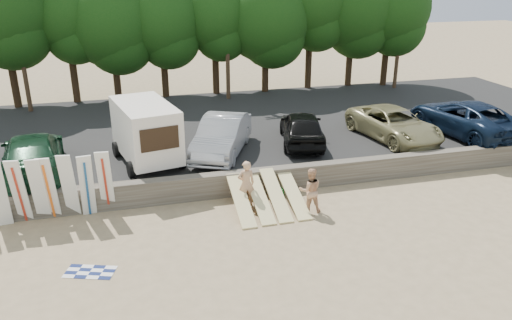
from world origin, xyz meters
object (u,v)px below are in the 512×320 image
object	(u,v)px
beachgoer_b	(310,190)
car_4	(394,124)
beachgoer_a	(246,184)
car_1	(33,154)
car_2	(222,136)
car_5	(465,117)
box_trailer	(146,130)
car_3	(302,127)
cooler	(278,192)

from	to	relation	value
beachgoer_b	car_4	bearing A→B (deg)	-132.11
beachgoer_a	car_1	bearing A→B (deg)	-26.15
car_1	beachgoer_b	world-z (taller)	car_1
car_1	car_4	bearing A→B (deg)	173.98
car_2	car_4	bearing A→B (deg)	23.88
car_1	car_5	bearing A→B (deg)	173.34
car_4	box_trailer	bearing A→B (deg)	171.79
car_3	car_4	bearing A→B (deg)	-171.95
car_5	car_4	bearing A→B (deg)	-10.10
car_3	beachgoer_b	bearing A→B (deg)	87.28
car_4	beachgoer_a	world-z (taller)	car_4
car_1	car_3	distance (m)	11.97
car_4	car_1	bearing A→B (deg)	171.91
cooler	car_2	bearing A→B (deg)	106.07
car_5	beachgoer_b	size ratio (longest dim) A/B	3.52
car_2	beachgoer_b	bearing A→B (deg)	-41.37
car_1	car_2	bearing A→B (deg)	175.48
car_2	beachgoer_b	xyz separation A→B (m)	(2.34, -5.21, -0.67)
car_5	cooler	xyz separation A→B (m)	(-10.93, -3.35, -1.40)
car_5	beachgoer_b	distance (m)	11.34
beachgoer_b	cooler	bearing A→B (deg)	-56.28
car_4	beachgoer_b	distance (m)	8.14
car_2	beachgoer_b	distance (m)	5.75
car_2	beachgoer_a	world-z (taller)	car_2
car_3	car_5	size ratio (longest dim) A/B	0.77
car_1	car_3	bearing A→B (deg)	176.50
car_3	car_4	world-z (taller)	car_3
car_2	car_4	distance (m)	8.63
beachgoer_b	car_2	bearing A→B (deg)	-57.10
box_trailer	car_5	xyz separation A→B (m)	(15.88, -0.03, -0.62)
car_2	car_5	size ratio (longest dim) A/B	0.84
box_trailer	beachgoer_b	distance (m)	7.68
car_5	cooler	bearing A→B (deg)	9.51
car_3	car_4	xyz separation A→B (m)	(4.64, -0.46, -0.05)
car_1	car_2	size ratio (longest dim) A/B	1.13
box_trailer	car_3	bearing A→B (deg)	-7.70
car_2	car_3	distance (m)	4.01
car_2	car_1	bearing A→B (deg)	-153.23
box_trailer	car_4	world-z (taller)	box_trailer
car_2	car_5	bearing A→B (deg)	23.27
beachgoer_a	cooler	distance (m)	1.72
car_4	beachgoer_a	distance (m)	9.41
car_5	cooler	distance (m)	11.52
car_2	beachgoer_a	distance (m)	4.14
box_trailer	cooler	bearing A→B (deg)	-46.75
car_3	cooler	bearing A→B (deg)	72.77
beachgoer_b	cooler	distance (m)	1.90
car_4	cooler	size ratio (longest dim) A/B	14.44
car_5	beachgoer_b	xyz separation A→B (m)	(-10.19, -4.95, -0.68)
box_trailer	car_3	world-z (taller)	box_trailer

